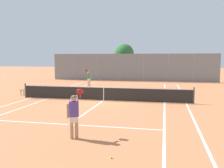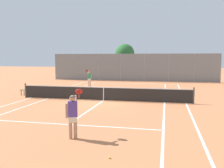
# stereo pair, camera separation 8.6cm
# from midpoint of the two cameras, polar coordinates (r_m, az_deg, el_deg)

# --- Properties ---
(ground_plane) EXTENTS (120.00, 120.00, 0.00)m
(ground_plane) POSITION_cam_midpoint_polar(r_m,az_deg,el_deg) (17.28, -2.07, -3.79)
(ground_plane) COLOR #CC7A4C
(court_line_markings) EXTENTS (11.10, 23.90, 0.01)m
(court_line_markings) POSITION_cam_midpoint_polar(r_m,az_deg,el_deg) (17.28, -2.07, -3.78)
(court_line_markings) COLOR white
(court_line_markings) RESTS_ON ground
(tennis_net) EXTENTS (12.00, 0.10, 1.07)m
(tennis_net) POSITION_cam_midpoint_polar(r_m,az_deg,el_deg) (17.21, -2.07, -2.12)
(tennis_net) COLOR #474C47
(tennis_net) RESTS_ON ground
(player_near_side) EXTENTS (0.45, 0.88, 1.77)m
(player_near_side) POSITION_cam_midpoint_polar(r_m,az_deg,el_deg) (9.19, -8.97, -6.71)
(player_near_side) COLOR tan
(player_near_side) RESTS_ON ground
(player_far_left) EXTENTS (0.47, 0.87, 1.77)m
(player_far_left) POSITION_cam_midpoint_polar(r_m,az_deg,el_deg) (25.52, -5.39, 1.46)
(player_far_left) COLOR #D8A884
(player_far_left) RESTS_ON ground
(loose_tennis_ball_0) EXTENTS (0.07, 0.07, 0.07)m
(loose_tennis_ball_0) POSITION_cam_midpoint_polar(r_m,az_deg,el_deg) (23.98, -10.38, -1.06)
(loose_tennis_ball_0) COLOR #D1DB33
(loose_tennis_ball_0) RESTS_ON ground
(loose_tennis_ball_1) EXTENTS (0.07, 0.07, 0.07)m
(loose_tennis_ball_1) POSITION_cam_midpoint_polar(r_m,az_deg,el_deg) (7.61, -0.54, -16.45)
(loose_tennis_ball_1) COLOR #D1DB33
(loose_tennis_ball_1) RESTS_ON ground
(loose_tennis_ball_2) EXTENTS (0.07, 0.07, 0.07)m
(loose_tennis_ball_2) POSITION_cam_midpoint_polar(r_m,az_deg,el_deg) (24.53, -0.11, -0.80)
(loose_tennis_ball_2) COLOR #D1DB33
(loose_tennis_ball_2) RESTS_ON ground
(courtside_bench) EXTENTS (0.36, 1.50, 0.47)m
(courtside_bench) POSITION_cam_midpoint_polar(r_m,az_deg,el_deg) (21.27, -19.01, -1.16)
(courtside_bench) COLOR olive
(courtside_bench) RESTS_ON ground
(back_fence) EXTENTS (21.06, 0.08, 3.48)m
(back_fence) POSITION_cam_midpoint_polar(r_m,az_deg,el_deg) (31.73, 4.48, 3.82)
(back_fence) COLOR gray
(back_fence) RESTS_ON ground
(tree_behind_left) EXTENTS (2.76, 2.76, 4.91)m
(tree_behind_left) POSITION_cam_midpoint_polar(r_m,az_deg,el_deg) (35.57, 2.78, 6.82)
(tree_behind_left) COLOR brown
(tree_behind_left) RESTS_ON ground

